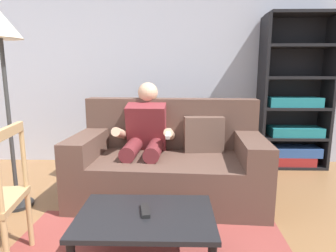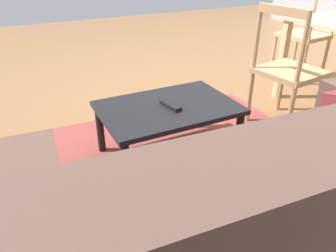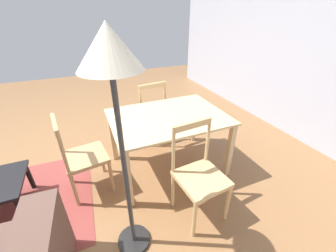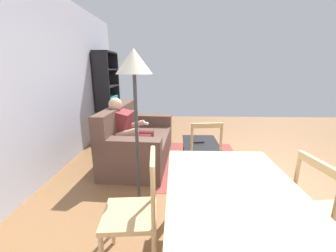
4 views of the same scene
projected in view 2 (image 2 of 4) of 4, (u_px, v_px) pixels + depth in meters
The scene contains 7 objects.
ground_plane at pixel (208, 102), 3.02m from camera, with size 8.92×8.92×0.00m, color brown.
couch at pixel (275, 235), 1.17m from camera, with size 1.87×1.05×0.96m.
coffee_table at pixel (168, 113), 2.10m from camera, with size 0.85×0.58×0.37m.
tv_remote at pixel (171, 105), 2.05m from camera, with size 0.05×0.17×0.02m, color black.
dining_chair_facing_couch at pixel (288, 71), 2.42m from camera, with size 0.47×0.47×0.92m.
dining_chair_by_doorway at pixel (306, 35), 3.40m from camera, with size 0.47×0.47×0.94m.
area_rug at pixel (168, 154), 2.25m from camera, with size 2.00×1.40×0.01m, color brown.
Camera 2 is at (1.57, 2.30, 1.24)m, focal length 35.09 mm.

